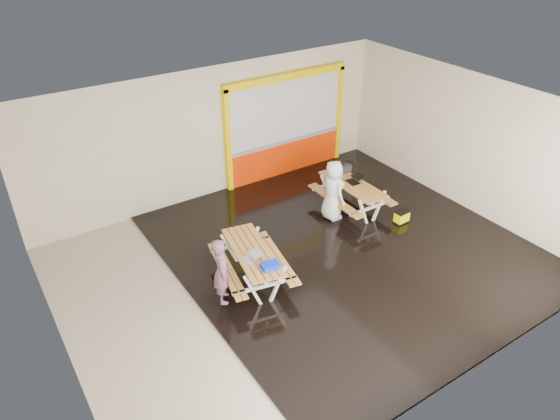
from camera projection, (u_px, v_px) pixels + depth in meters
room at (304, 198)px, 10.50m from camera, size 10.02×8.02×3.52m
deck at (346, 247)px, 11.99m from camera, size 7.50×7.98×0.05m
kiosk at (286, 127)px, 14.49m from camera, size 3.88×0.16×3.00m
picnic_table_left at (252, 258)px, 10.63m from camera, size 1.72×2.23×0.80m
picnic_table_right at (352, 190)px, 13.12m from camera, size 1.37×1.99×0.79m
person_left at (222, 271)px, 9.92m from camera, size 0.53×0.62×1.43m
person_right at (333, 190)px, 12.65m from camera, size 0.55×0.79×1.55m
laptop_left at (252, 257)px, 10.27m from camera, size 0.37×0.34×0.14m
laptop_right at (354, 180)px, 13.08m from camera, size 0.42×0.37×0.16m
blue_pouch at (270, 266)px, 10.03m from camera, size 0.37×0.28×0.10m
toolbox at (344, 169)px, 13.52m from camera, size 0.44×0.26×0.24m
backpack at (348, 170)px, 13.84m from camera, size 0.30×0.23×0.46m
dark_case at (331, 213)px, 13.10m from camera, size 0.45×0.38×0.15m
fluke_bag at (402, 217)px, 12.78m from camera, size 0.38×0.26×0.32m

